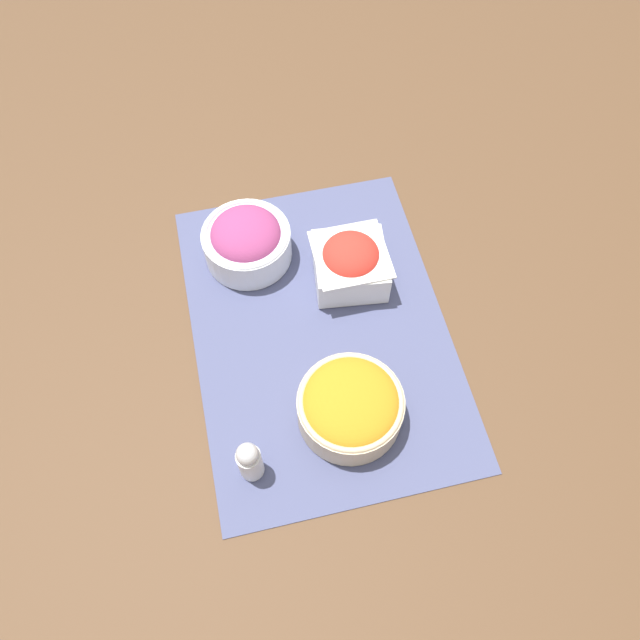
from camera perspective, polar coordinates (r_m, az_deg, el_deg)
ground_plane at (r=1.01m, az=0.00°, el=-0.94°), size 3.00×3.00×0.00m
placemat at (r=1.01m, az=0.00°, el=-0.89°), size 0.57×0.40×0.00m
onion_bowl at (r=1.05m, az=-6.72°, el=7.25°), size 0.15×0.15×0.08m
carrot_bowl at (r=0.91m, az=2.79°, el=-7.83°), size 0.16×0.16×0.08m
tomato_bowl at (r=1.02m, az=2.78°, el=5.29°), size 0.13×0.13×0.09m
pepper_shaker at (r=0.88m, az=-6.47°, el=-12.65°), size 0.03×0.03×0.09m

